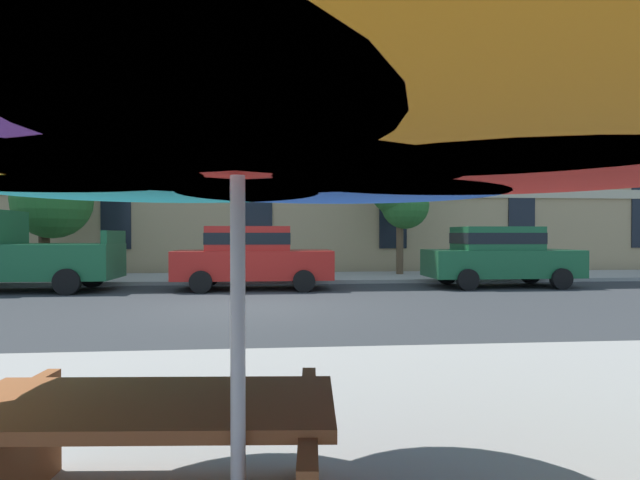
{
  "coord_description": "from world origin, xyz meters",
  "views": [
    {
      "loc": [
        0.5,
        -11.08,
        1.57
      ],
      "look_at": [
        1.85,
        3.2,
        1.4
      ],
      "focal_mm": 29.1,
      "sensor_mm": 36.0,
      "label": 1
    }
  ],
  "objects_px": {
    "street_tree_middle": "(400,196)",
    "sedan_red": "(252,256)",
    "pickup_green": "(11,254)",
    "picnic_table": "(146,458)",
    "sedan_green": "(499,255)",
    "street_tree_left": "(50,195)",
    "patio_umbrella": "(237,129)"
  },
  "relations": [
    {
      "from": "sedan_green",
      "to": "patio_umbrella",
      "type": "xyz_separation_m",
      "value": [
        -6.88,
        -12.7,
        1.03
      ]
    },
    {
      "from": "sedan_green",
      "to": "street_tree_middle",
      "type": "relative_size",
      "value": 1.03
    },
    {
      "from": "street_tree_left",
      "to": "patio_umbrella",
      "type": "bearing_deg",
      "value": -65.68
    },
    {
      "from": "sedan_green",
      "to": "patio_umbrella",
      "type": "distance_m",
      "value": 14.48
    },
    {
      "from": "sedan_green",
      "to": "street_tree_left",
      "type": "relative_size",
      "value": 1.02
    },
    {
      "from": "street_tree_left",
      "to": "sedan_red",
      "type": "bearing_deg",
      "value": -26.24
    },
    {
      "from": "pickup_green",
      "to": "patio_umbrella",
      "type": "height_order",
      "value": "patio_umbrella"
    },
    {
      "from": "sedan_green",
      "to": "street_tree_middle",
      "type": "xyz_separation_m",
      "value": [
        -2.13,
        3.51,
        1.99
      ]
    },
    {
      "from": "sedan_green",
      "to": "street_tree_middle",
      "type": "distance_m",
      "value": 4.56
    },
    {
      "from": "sedan_red",
      "to": "street_tree_left",
      "type": "distance_m",
      "value": 7.89
    },
    {
      "from": "pickup_green",
      "to": "sedan_red",
      "type": "bearing_deg",
      "value": -0.0
    },
    {
      "from": "sedan_red",
      "to": "street_tree_left",
      "type": "height_order",
      "value": "street_tree_left"
    },
    {
      "from": "pickup_green",
      "to": "street_tree_left",
      "type": "bearing_deg",
      "value": 96.12
    },
    {
      "from": "pickup_green",
      "to": "picnic_table",
      "type": "bearing_deg",
      "value": -62.24
    },
    {
      "from": "pickup_green",
      "to": "sedan_green",
      "type": "relative_size",
      "value": 1.16
    },
    {
      "from": "sedan_green",
      "to": "street_tree_left",
      "type": "height_order",
      "value": "street_tree_left"
    },
    {
      "from": "sedan_red",
      "to": "picnic_table",
      "type": "distance_m",
      "value": 12.24
    },
    {
      "from": "sedan_green",
      "to": "picnic_table",
      "type": "bearing_deg",
      "value": -120.97
    },
    {
      "from": "sedan_red",
      "to": "picnic_table",
      "type": "bearing_deg",
      "value": -90.28
    },
    {
      "from": "pickup_green",
      "to": "sedan_red",
      "type": "distance_m",
      "value": 6.5
    },
    {
      "from": "pickup_green",
      "to": "street_tree_middle",
      "type": "xyz_separation_m",
      "value": [
        11.65,
        3.51,
        1.91
      ]
    },
    {
      "from": "street_tree_middle",
      "to": "sedan_red",
      "type": "bearing_deg",
      "value": -145.77
    },
    {
      "from": "sedan_red",
      "to": "picnic_table",
      "type": "relative_size",
      "value": 2.3
    },
    {
      "from": "sedan_green",
      "to": "street_tree_left",
      "type": "xyz_separation_m",
      "value": [
        -14.14,
        3.38,
        1.93
      ]
    },
    {
      "from": "picnic_table",
      "to": "pickup_green",
      "type": "bearing_deg",
      "value": 117.76
    },
    {
      "from": "sedan_green",
      "to": "street_tree_middle",
      "type": "bearing_deg",
      "value": 121.24
    },
    {
      "from": "street_tree_left",
      "to": "street_tree_middle",
      "type": "relative_size",
      "value": 1.02
    },
    {
      "from": "sedan_red",
      "to": "street_tree_left",
      "type": "relative_size",
      "value": 1.02
    },
    {
      "from": "street_tree_middle",
      "to": "patio_umbrella",
      "type": "bearing_deg",
      "value": -106.33
    },
    {
      "from": "sedan_green",
      "to": "picnic_table",
      "type": "relative_size",
      "value": 2.3
    },
    {
      "from": "street_tree_left",
      "to": "picnic_table",
      "type": "bearing_deg",
      "value": -66.46
    },
    {
      "from": "street_tree_left",
      "to": "street_tree_middle",
      "type": "distance_m",
      "value": 12.02
    }
  ]
}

